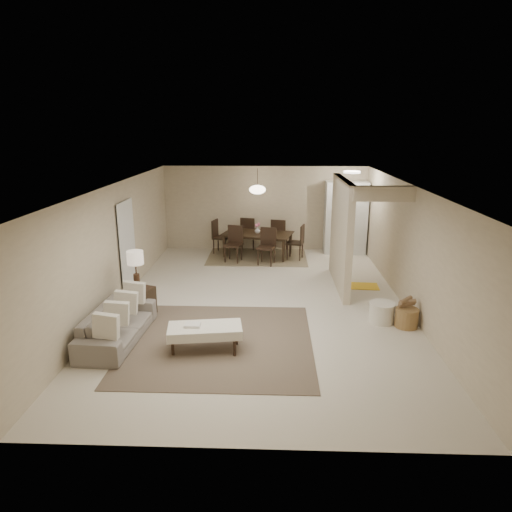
{
  "coord_description": "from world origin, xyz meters",
  "views": [
    {
      "loc": [
        0.23,
        -8.98,
        3.62
      ],
      "look_at": [
        -0.1,
        0.02,
        1.05
      ],
      "focal_mm": 32.0,
      "sensor_mm": 36.0,
      "label": 1
    }
  ],
  "objects_px": {
    "sofa": "(117,325)",
    "dining_table": "(257,245)",
    "round_pouf": "(382,313)",
    "wicker_basket": "(407,318)",
    "pantry_cabinet": "(345,218)",
    "side_table": "(138,302)",
    "ottoman_bench": "(205,331)"
  },
  "relations": [
    {
      "from": "round_pouf",
      "to": "wicker_basket",
      "type": "bearing_deg",
      "value": -26.16
    },
    {
      "from": "round_pouf",
      "to": "dining_table",
      "type": "xyz_separation_m",
      "value": [
        -2.54,
        4.53,
        0.15
      ]
    },
    {
      "from": "side_table",
      "to": "dining_table",
      "type": "xyz_separation_m",
      "value": [
        2.2,
        4.38,
        0.06
      ]
    },
    {
      "from": "sofa",
      "to": "wicker_basket",
      "type": "bearing_deg",
      "value": -78.73
    },
    {
      "from": "ottoman_bench",
      "to": "round_pouf",
      "type": "bearing_deg",
      "value": 13.33
    },
    {
      "from": "sofa",
      "to": "ottoman_bench",
      "type": "xyz_separation_m",
      "value": [
        1.58,
        -0.3,
        0.06
      ]
    },
    {
      "from": "ottoman_bench",
      "to": "dining_table",
      "type": "height_order",
      "value": "dining_table"
    },
    {
      "from": "ottoman_bench",
      "to": "round_pouf",
      "type": "xyz_separation_m",
      "value": [
        3.21,
        1.27,
        -0.16
      ]
    },
    {
      "from": "wicker_basket",
      "to": "dining_table",
      "type": "height_order",
      "value": "dining_table"
    },
    {
      "from": "ottoman_bench",
      "to": "pantry_cabinet",
      "type": "bearing_deg",
      "value": 54.5
    },
    {
      "from": "pantry_cabinet",
      "to": "sofa",
      "type": "distance_m",
      "value": 7.68
    },
    {
      "from": "ottoman_bench",
      "to": "round_pouf",
      "type": "height_order",
      "value": "ottoman_bench"
    },
    {
      "from": "pantry_cabinet",
      "to": "ottoman_bench",
      "type": "relative_size",
      "value": 1.64
    },
    {
      "from": "sofa",
      "to": "dining_table",
      "type": "xyz_separation_m",
      "value": [
        2.25,
        5.49,
        0.05
      ]
    },
    {
      "from": "pantry_cabinet",
      "to": "ottoman_bench",
      "type": "distance_m",
      "value": 7.06
    },
    {
      "from": "ottoman_bench",
      "to": "side_table",
      "type": "relative_size",
      "value": 2.28
    },
    {
      "from": "pantry_cabinet",
      "to": "side_table",
      "type": "bearing_deg",
      "value": -134.52
    },
    {
      "from": "dining_table",
      "to": "side_table",
      "type": "bearing_deg",
      "value": -101.96
    },
    {
      "from": "dining_table",
      "to": "sofa",
      "type": "bearing_deg",
      "value": -97.58
    },
    {
      "from": "pantry_cabinet",
      "to": "wicker_basket",
      "type": "bearing_deg",
      "value": -85.58
    },
    {
      "from": "wicker_basket",
      "to": "side_table",
      "type": "bearing_deg",
      "value": 176.14
    },
    {
      "from": "side_table",
      "to": "dining_table",
      "type": "height_order",
      "value": "dining_table"
    },
    {
      "from": "ottoman_bench",
      "to": "dining_table",
      "type": "distance_m",
      "value": 5.83
    },
    {
      "from": "side_table",
      "to": "pantry_cabinet",
      "type": "bearing_deg",
      "value": 45.48
    },
    {
      "from": "pantry_cabinet",
      "to": "dining_table",
      "type": "distance_m",
      "value": 2.68
    },
    {
      "from": "pantry_cabinet",
      "to": "dining_table",
      "type": "xyz_separation_m",
      "value": [
        -2.55,
        -0.45,
        -0.71
      ]
    },
    {
      "from": "round_pouf",
      "to": "wicker_basket",
      "type": "height_order",
      "value": "round_pouf"
    },
    {
      "from": "side_table",
      "to": "dining_table",
      "type": "bearing_deg",
      "value": 63.33
    },
    {
      "from": "dining_table",
      "to": "ottoman_bench",
      "type": "bearing_deg",
      "value": -81.92
    },
    {
      "from": "ottoman_bench",
      "to": "side_table",
      "type": "distance_m",
      "value": 2.08
    },
    {
      "from": "sofa",
      "to": "side_table",
      "type": "distance_m",
      "value": 1.11
    },
    {
      "from": "pantry_cabinet",
      "to": "wicker_basket",
      "type": "relative_size",
      "value": 4.97
    }
  ]
}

